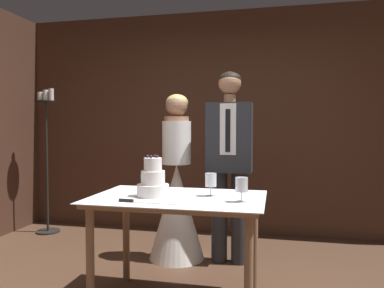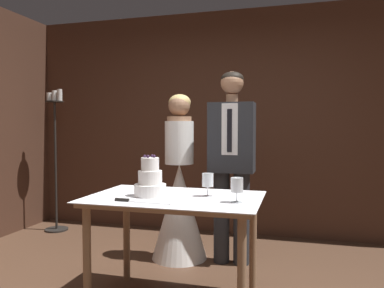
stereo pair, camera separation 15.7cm
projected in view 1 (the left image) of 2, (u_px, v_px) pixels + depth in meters
The scene contains 9 objects.
wall_back at pixel (225, 123), 4.55m from camera, with size 5.32×0.12×2.67m, color #472B1E.
cake_table at pixel (178, 211), 2.68m from camera, with size 1.23×0.80×0.79m.
tiered_cake at pixel (153, 182), 2.68m from camera, with size 0.23×0.23×0.30m.
cake_knife at pixel (136, 201), 2.46m from camera, with size 0.40×0.04×0.02m.
wine_glass_near at pixel (211, 181), 2.69m from camera, with size 0.08×0.08×0.17m.
wine_glass_middle at pixel (242, 185), 2.48m from camera, with size 0.08×0.08×0.16m.
bride at pixel (177, 198), 3.65m from camera, with size 0.54×0.54×1.60m.
groom at pixel (229, 155), 3.51m from camera, with size 0.42×0.25×1.80m.
candle_stand at pixel (47, 160), 4.53m from camera, with size 0.28×0.28×1.75m.
Camera 1 is at (0.60, -2.24, 1.28)m, focal length 35.00 mm.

